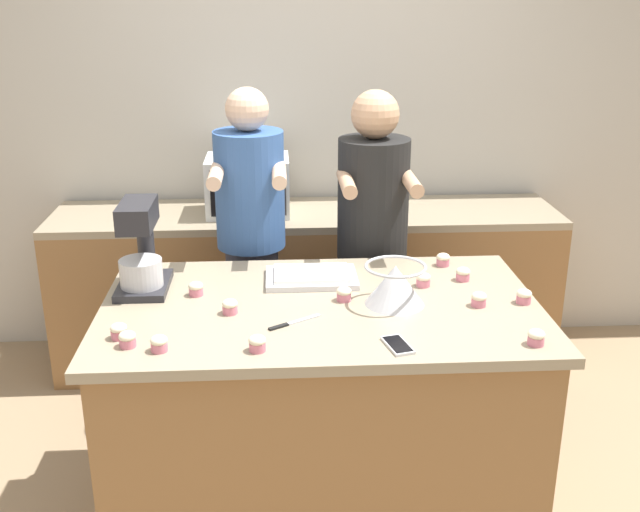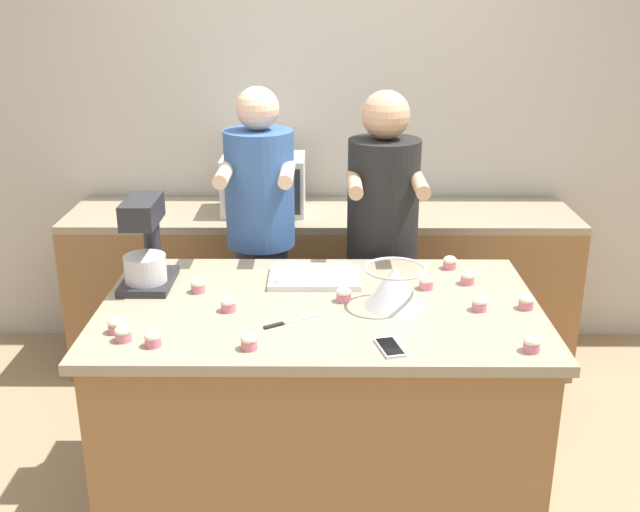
# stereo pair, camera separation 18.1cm
# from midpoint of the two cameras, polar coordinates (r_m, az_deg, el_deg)

# --- Properties ---
(ground_plane) EXTENTS (16.00, 16.00, 0.00)m
(ground_plane) POSITION_cam_midpoint_polar(r_m,az_deg,el_deg) (3.38, -1.56, -18.22)
(ground_plane) COLOR #937A5B
(back_wall) EXTENTS (10.00, 0.06, 2.70)m
(back_wall) POSITION_cam_midpoint_polar(r_m,az_deg,el_deg) (4.39, -2.50, 10.25)
(back_wall) COLOR #B2ADA3
(back_wall) RESTS_ON ground_plane
(island_counter) EXTENTS (1.70, 1.01, 0.92)m
(island_counter) POSITION_cam_midpoint_polar(r_m,az_deg,el_deg) (3.11, -1.64, -11.48)
(island_counter) COLOR olive
(island_counter) RESTS_ON ground_plane
(back_counter) EXTENTS (2.80, 0.60, 0.91)m
(back_counter) POSITION_cam_midpoint_polar(r_m,az_deg,el_deg) (4.30, -2.23, -2.40)
(back_counter) COLOR olive
(back_counter) RESTS_ON ground_plane
(person_left) EXTENTS (0.34, 0.50, 1.66)m
(person_left) POSITION_cam_midpoint_polar(r_m,az_deg,el_deg) (3.61, -6.66, 0.21)
(person_left) COLOR #33384C
(person_left) RESTS_ON ground_plane
(person_right) EXTENTS (0.35, 0.51, 1.65)m
(person_right) POSITION_cam_midpoint_polar(r_m,az_deg,el_deg) (3.63, 2.55, 0.25)
(person_right) COLOR #232328
(person_right) RESTS_ON ground_plane
(stand_mixer) EXTENTS (0.20, 0.30, 0.37)m
(stand_mixer) POSITION_cam_midpoint_polar(r_m,az_deg,el_deg) (3.09, -15.13, 0.32)
(stand_mixer) COLOR #232328
(stand_mixer) RESTS_ON island_counter
(mixing_bowl) EXTENTS (0.24, 0.24, 0.16)m
(mixing_bowl) POSITION_cam_midpoint_polar(r_m,az_deg,el_deg) (2.88, 3.95, -2.13)
(mixing_bowl) COLOR #BCBCC1
(mixing_bowl) RESTS_ON island_counter
(baking_tray) EXTENTS (0.38, 0.25, 0.04)m
(baking_tray) POSITION_cam_midpoint_polar(r_m,az_deg,el_deg) (3.12, -2.32, -1.59)
(baking_tray) COLOR silver
(baking_tray) RESTS_ON island_counter
(microwave_oven) EXTENTS (0.45, 0.34, 0.31)m
(microwave_oven) POSITION_cam_midpoint_polar(r_m,az_deg,el_deg) (4.12, -6.77, 5.36)
(microwave_oven) COLOR silver
(microwave_oven) RESTS_ON back_counter
(cell_phone) EXTENTS (0.10, 0.16, 0.01)m
(cell_phone) POSITION_cam_midpoint_polar(r_m,az_deg,el_deg) (2.58, 3.92, -6.82)
(cell_phone) COLOR silver
(cell_phone) RESTS_ON island_counter
(knife) EXTENTS (0.20, 0.13, 0.01)m
(knife) POSITION_cam_midpoint_polar(r_m,az_deg,el_deg) (2.74, -4.09, -5.16)
(knife) COLOR #BCBCC1
(knife) RESTS_ON island_counter
(cupcake_0) EXTENTS (0.06, 0.06, 0.06)m
(cupcake_0) POSITION_cam_midpoint_polar(r_m,az_deg,el_deg) (2.55, -6.84, -6.64)
(cupcake_0) COLOR #D17084
(cupcake_0) RESTS_ON island_counter
(cupcake_1) EXTENTS (0.06, 0.06, 0.06)m
(cupcake_1) POSITION_cam_midpoint_polar(r_m,az_deg,el_deg) (2.84, -8.70, -3.84)
(cupcake_1) COLOR #D17084
(cupcake_1) RESTS_ON island_counter
(cupcake_2) EXTENTS (0.06, 0.06, 0.06)m
(cupcake_2) POSITION_cam_midpoint_polar(r_m,az_deg,el_deg) (3.16, 9.24, -1.37)
(cupcake_2) COLOR #D17084
(cupcake_2) RESTS_ON island_counter
(cupcake_3) EXTENTS (0.06, 0.06, 0.06)m
(cupcake_3) POSITION_cam_midpoint_polar(r_m,az_deg,el_deg) (2.92, 0.06, -2.91)
(cupcake_3) COLOR #D17084
(cupcake_3) RESTS_ON island_counter
(cupcake_4) EXTENTS (0.06, 0.06, 0.06)m
(cupcake_4) POSITION_cam_midpoint_polar(r_m,az_deg,el_deg) (2.73, -16.94, -5.50)
(cupcake_4) COLOR #D17084
(cupcake_4) RESTS_ON island_counter
(cupcake_5) EXTENTS (0.06, 0.06, 0.06)m
(cupcake_5) POSITION_cam_midpoint_polar(r_m,az_deg,el_deg) (2.92, 10.29, -3.27)
(cupcake_5) COLOR #D17084
(cupcake_5) RESTS_ON island_counter
(cupcake_6) EXTENTS (0.06, 0.06, 0.06)m
(cupcake_6) POSITION_cam_midpoint_polar(r_m,az_deg,el_deg) (3.08, 6.22, -1.82)
(cupcake_6) COLOR #D17084
(cupcake_6) RESTS_ON island_counter
(cupcake_7) EXTENTS (0.06, 0.06, 0.06)m
(cupcake_7) POSITION_cam_midpoint_polar(r_m,az_deg,el_deg) (3.03, -11.14, -2.47)
(cupcake_7) COLOR #D17084
(cupcake_7) RESTS_ON island_counter
(cupcake_8) EXTENTS (0.06, 0.06, 0.06)m
(cupcake_8) POSITION_cam_midpoint_polar(r_m,az_deg,el_deg) (3.31, 7.83, -0.27)
(cupcake_8) COLOR #D17084
(cupcake_8) RESTS_ON island_counter
(cupcake_9) EXTENTS (0.06, 0.06, 0.06)m
(cupcake_9) POSITION_cam_midpoint_polar(r_m,az_deg,el_deg) (2.65, 14.28, -6.04)
(cupcake_9) COLOR #D17084
(cupcake_9) RESTS_ON island_counter
(cupcake_10) EXTENTS (0.06, 0.06, 0.06)m
(cupcake_10) POSITION_cam_midpoint_polar(r_m,az_deg,el_deg) (2.61, -14.13, -6.49)
(cupcake_10) COLOR #D17084
(cupcake_10) RESTS_ON island_counter
(cupcake_11) EXTENTS (0.06, 0.06, 0.06)m
(cupcake_11) POSITION_cam_midpoint_polar(r_m,az_deg,el_deg) (2.67, -16.37, -6.11)
(cupcake_11) COLOR #D17084
(cupcake_11) RESTS_ON island_counter
(cupcake_12) EXTENTS (0.06, 0.06, 0.06)m
(cupcake_12) POSITION_cam_midpoint_polar(r_m,az_deg,el_deg) (2.98, 13.61, -3.01)
(cupcake_12) COLOR #D17084
(cupcake_12) RESTS_ON island_counter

